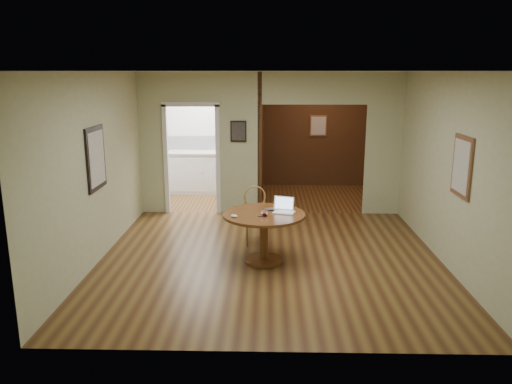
{
  "coord_description": "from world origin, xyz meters",
  "views": [
    {
      "loc": [
        -0.03,
        -6.92,
        2.69
      ],
      "look_at": [
        -0.2,
        -0.2,
        1.07
      ],
      "focal_mm": 35.0,
      "sensor_mm": 36.0,
      "label": 1
    }
  ],
  "objects_px": {
    "dining_table": "(264,226)",
    "open_laptop": "(284,208)",
    "chair": "(255,212)",
    "closed_laptop": "(275,210)"
  },
  "relations": [
    {
      "from": "dining_table",
      "to": "chair",
      "type": "distance_m",
      "value": 0.87
    },
    {
      "from": "open_laptop",
      "to": "closed_laptop",
      "type": "bearing_deg",
      "value": 169.75
    },
    {
      "from": "open_laptop",
      "to": "closed_laptop",
      "type": "height_order",
      "value": "open_laptop"
    },
    {
      "from": "dining_table",
      "to": "open_laptop",
      "type": "xyz_separation_m",
      "value": [
        0.29,
        0.1,
        0.25
      ]
    },
    {
      "from": "dining_table",
      "to": "open_laptop",
      "type": "height_order",
      "value": "open_laptop"
    },
    {
      "from": "dining_table",
      "to": "chair",
      "type": "height_order",
      "value": "chair"
    },
    {
      "from": "dining_table",
      "to": "open_laptop",
      "type": "distance_m",
      "value": 0.39
    },
    {
      "from": "chair",
      "to": "open_laptop",
      "type": "distance_m",
      "value": 0.92
    },
    {
      "from": "chair",
      "to": "open_laptop",
      "type": "relative_size",
      "value": 2.68
    },
    {
      "from": "dining_table",
      "to": "chair",
      "type": "relative_size",
      "value": 1.28
    }
  ]
}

